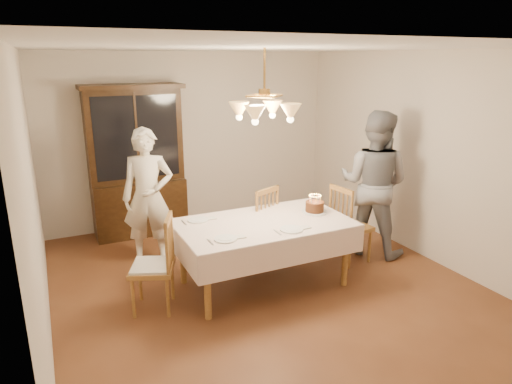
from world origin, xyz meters
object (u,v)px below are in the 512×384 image
dining_table (264,228)px  birthday_cake (315,207)px  chair_far_side (256,228)px  china_hutch (137,164)px  elderly_woman (148,197)px

dining_table → birthday_cake: size_ratio=6.33×
chair_far_side → birthday_cake: 0.84m
dining_table → china_hutch: bearing=112.3°
china_hutch → elderly_woman: 1.12m
dining_table → china_hutch: china_hutch is taller
chair_far_side → elderly_woman: (-1.21, 0.55, 0.41)m
china_hutch → elderly_woman: china_hutch is taller
birthday_cake → elderly_woman: bearing=146.8°
birthday_cake → dining_table: bearing=-176.9°
dining_table → elderly_woman: (-1.02, 1.15, 0.17)m
birthday_cake → chair_far_side: bearing=131.4°
dining_table → birthday_cake: birthday_cake is taller
elderly_woman → birthday_cake: elderly_woman is taller
china_hutch → birthday_cake: size_ratio=7.20×
dining_table → china_hutch: 2.46m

